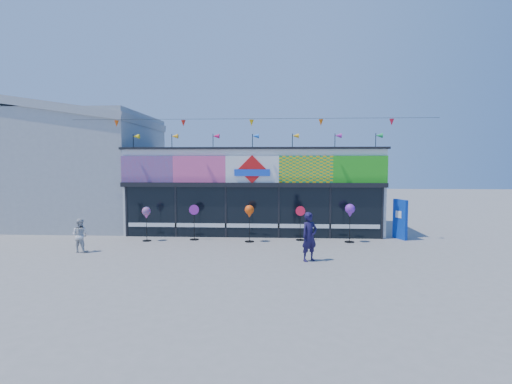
# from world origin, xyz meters

# --- Properties ---
(ground) EXTENTS (80.00, 80.00, 0.00)m
(ground) POSITION_xyz_m (0.00, 0.00, 0.00)
(ground) COLOR slate
(ground) RESTS_ON ground
(kite_shop) EXTENTS (16.00, 5.70, 5.31)m
(kite_shop) POSITION_xyz_m (0.00, 5.94, 2.05)
(kite_shop) COLOR silver
(kite_shop) RESTS_ON ground
(neighbour_building) EXTENTS (8.18, 7.20, 6.87)m
(neighbour_building) POSITION_xyz_m (-10.00, 7.00, 3.20)
(neighbour_building) COLOR #A3A5A8
(neighbour_building) RESTS_ON ground
(blue_sign) EXTENTS (0.43, 0.88, 1.77)m
(blue_sign) POSITION_xyz_m (6.59, 3.43, 0.89)
(blue_sign) COLOR #0B38AD
(blue_sign) RESTS_ON ground
(spinner_0) EXTENTS (0.38, 0.38, 1.49)m
(spinner_0) POSITION_xyz_m (-4.51, 2.34, 1.19)
(spinner_0) COLOR black
(spinner_0) RESTS_ON ground
(spinner_1) EXTENTS (0.43, 0.39, 1.55)m
(spinner_1) POSITION_xyz_m (-2.51, 2.74, 0.82)
(spinner_1) COLOR black
(spinner_1) RESTS_ON ground
(spinner_2) EXTENTS (0.40, 0.40, 1.59)m
(spinner_2) POSITION_xyz_m (-0.05, 2.40, 1.27)
(spinner_2) COLOR black
(spinner_2) RESTS_ON ground
(spinner_3) EXTENTS (0.42, 0.38, 1.50)m
(spinner_3) POSITION_xyz_m (2.14, 2.88, 0.79)
(spinner_3) COLOR black
(spinner_3) RESTS_ON ground
(spinner_4) EXTENTS (0.42, 0.42, 1.65)m
(spinner_4) POSITION_xyz_m (4.22, 2.54, 1.32)
(spinner_4) COLOR black
(spinner_4) RESTS_ON ground
(adult_man) EXTENTS (0.74, 0.68, 1.69)m
(adult_man) POSITION_xyz_m (2.24, -0.87, 0.84)
(adult_man) COLOR #19133B
(adult_man) RESTS_ON ground
(child) EXTENTS (0.66, 0.42, 1.28)m
(child) POSITION_xyz_m (-6.32, 0.08, 0.64)
(child) COLOR silver
(child) RESTS_ON ground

